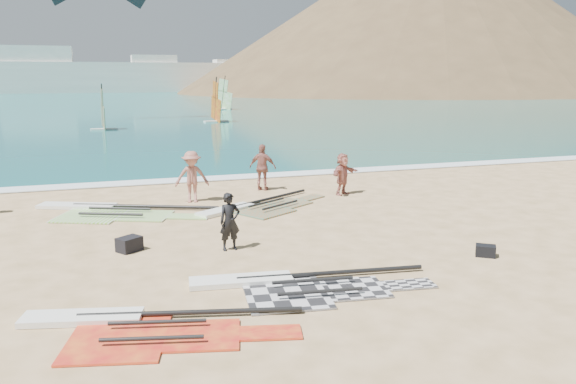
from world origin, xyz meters
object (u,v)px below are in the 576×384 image
object	(u,v)px
rig_red	(134,327)
person_wetsuit	(230,222)
rig_green	(107,211)
gear_bag_far	(486,251)
beachgoer_right	(343,174)
beachgoer_mid	(192,177)
beachgoer_back	(263,167)
rig_orange	(257,207)
gear_bag_near	(129,244)
rig_grey	(292,285)

from	to	relation	value
rig_red	person_wetsuit	xyz separation A→B (m)	(2.73, 4.16, 0.73)
rig_green	gear_bag_far	distance (m)	12.26
beachgoer_right	beachgoer_mid	bearing A→B (deg)	143.98
beachgoer_mid	beachgoer_back	size ratio (longest dim) A/B	1.01
gear_bag_far	beachgoer_mid	world-z (taller)	beachgoer_mid
beachgoer_back	rig_orange	bearing A→B (deg)	102.26
gear_bag_near	person_wetsuit	bearing A→B (deg)	-15.91
rig_green	rig_orange	distance (m)	5.12
beachgoer_mid	rig_red	bearing A→B (deg)	-95.66
gear_bag_near	beachgoer_mid	size ratio (longest dim) A/B	0.32
beachgoer_back	beachgoer_right	xyz separation A→B (m)	(2.73, -1.78, -0.12)
rig_red	gear_bag_far	distance (m)	9.00
beachgoer_right	rig_green	bearing A→B (deg)	149.77
gear_bag_far	beachgoer_mid	distance (m)	10.71
gear_bag_near	beachgoer_back	world-z (taller)	beachgoer_back
rig_orange	gear_bag_far	xyz separation A→B (m)	(4.23, -6.98, 0.10)
rig_red	beachgoer_mid	size ratio (longest dim) A/B	2.77
gear_bag_far	beachgoer_right	world-z (taller)	beachgoer_right
rig_grey	rig_red	bearing A→B (deg)	-155.44
rig_orange	beachgoer_back	bearing A→B (deg)	39.46
beachgoer_back	rig_grey	bearing A→B (deg)	109.68
rig_green	person_wetsuit	world-z (taller)	person_wetsuit
gear_bag_near	beachgoer_right	size ratio (longest dim) A/B	0.37
rig_orange	rig_red	world-z (taller)	same
rig_orange	gear_bag_near	xyz separation A→B (m)	(-4.47, -3.64, 0.14)
rig_green	rig_red	bearing A→B (deg)	-64.70
gear_bag_near	beachgoer_right	distance (m)	9.65
rig_grey	beachgoer_right	bearing A→B (deg)	67.32
gear_bag_near	person_wetsuit	distance (m)	2.73
rig_red	beachgoer_right	distance (m)	12.95
gear_bag_far	beachgoer_back	bearing A→B (deg)	107.44
gear_bag_near	beachgoer_back	bearing A→B (deg)	50.19
beachgoer_mid	beachgoer_right	size ratio (longest dim) A/B	1.16
gear_bag_far	beachgoer_right	xyz separation A→B (m)	(-0.41, 8.22, 0.67)
rig_grey	beachgoer_back	bearing A→B (deg)	84.97
rig_orange	beachgoer_right	world-z (taller)	beachgoer_right
beachgoer_mid	beachgoer_right	distance (m)	5.81
rig_grey	beachgoer_mid	distance (m)	9.27
gear_bag_near	rig_grey	bearing A→B (deg)	-49.45
rig_grey	gear_bag_far	distance (m)	5.45
rig_red	gear_bag_far	xyz separation A→B (m)	(8.86, 1.56, 0.10)
rig_grey	rig_orange	bearing A→B (deg)	88.12
rig_grey	person_wetsuit	bearing A→B (deg)	110.08
beachgoer_right	gear_bag_far	bearing A→B (deg)	-118.40
beachgoer_mid	beachgoer_right	world-z (taller)	beachgoer_mid
gear_bag_far	beachgoer_back	xyz separation A→B (m)	(-3.14, 10.00, 0.79)
rig_red	person_wetsuit	bearing A→B (deg)	70.44
rig_orange	person_wetsuit	bearing A→B (deg)	-144.36
rig_green	rig_grey	bearing A→B (deg)	-42.94
person_wetsuit	beachgoer_mid	size ratio (longest dim) A/B	0.82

